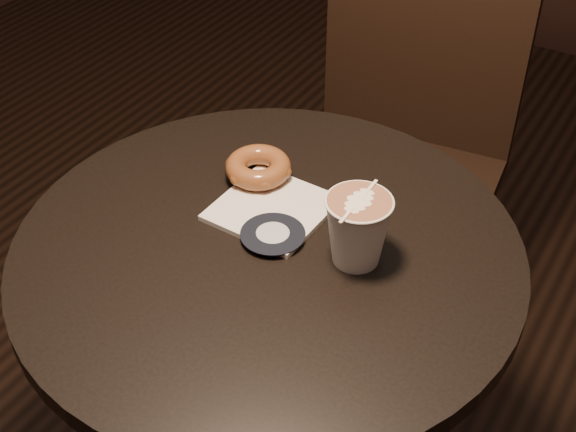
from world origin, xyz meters
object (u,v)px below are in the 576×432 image
at_px(chair, 406,117).
at_px(pastry_bag, 272,208).
at_px(latte_cup, 357,231).
at_px(doughnut, 258,167).
at_px(cafe_table, 269,343).

height_order(chair, pastry_bag, chair).
bearing_deg(latte_cup, doughnut, 158.37).
bearing_deg(pastry_bag, chair, 95.65).
xyz_separation_m(cafe_table, pastry_bag, (-0.03, 0.07, 0.20)).
relative_size(chair, doughnut, 10.71).
relative_size(cafe_table, doughnut, 7.63).
bearing_deg(latte_cup, pastry_bag, 168.77).
bearing_deg(chair, pastry_bag, -93.45).
distance_m(cafe_table, chair, 0.64).
bearing_deg(cafe_table, pastry_bag, 116.51).
bearing_deg(doughnut, cafe_table, -52.85).
xyz_separation_m(doughnut, latte_cup, (0.21, -0.08, 0.03)).
relative_size(doughnut, latte_cup, 0.99).
relative_size(pastry_bag, latte_cup, 1.52).
xyz_separation_m(chair, pastry_bag, (0.03, -0.57, 0.17)).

